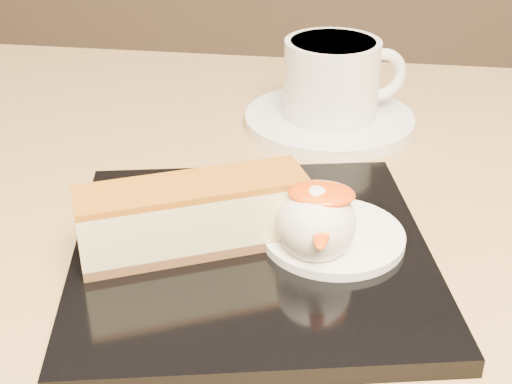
% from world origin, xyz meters
% --- Properties ---
extents(dessert_plate, '(0.26, 0.26, 0.01)m').
position_xyz_m(dessert_plate, '(-0.02, -0.00, 0.73)').
color(dessert_plate, black).
rests_on(dessert_plate, table).
extents(cheesecake, '(0.14, 0.09, 0.04)m').
position_xyz_m(cheesecake, '(-0.05, -0.01, 0.75)').
color(cheesecake, brown).
rests_on(cheesecake, dessert_plate).
extents(cream_smear, '(0.09, 0.09, 0.01)m').
position_xyz_m(cream_smear, '(0.03, 0.01, 0.73)').
color(cream_smear, white).
rests_on(cream_smear, dessert_plate).
extents(ice_cream_scoop, '(0.05, 0.05, 0.05)m').
position_xyz_m(ice_cream_scoop, '(0.02, -0.01, 0.76)').
color(ice_cream_scoop, white).
rests_on(ice_cream_scoop, cream_smear).
extents(mango_sauce, '(0.04, 0.03, 0.01)m').
position_xyz_m(mango_sauce, '(0.02, -0.00, 0.77)').
color(mango_sauce, '#F84A07').
rests_on(mango_sauce, ice_cream_scoop).
extents(mint_sprig, '(0.03, 0.02, 0.00)m').
position_xyz_m(mint_sprig, '(0.00, 0.04, 0.74)').
color(mint_sprig, green).
rests_on(mint_sprig, cream_smear).
extents(saucer, '(0.15, 0.15, 0.01)m').
position_xyz_m(saucer, '(0.02, 0.22, 0.72)').
color(saucer, white).
rests_on(saucer, table).
extents(coffee_cup, '(0.11, 0.08, 0.07)m').
position_xyz_m(coffee_cup, '(0.02, 0.22, 0.76)').
color(coffee_cup, white).
rests_on(coffee_cup, saucer).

